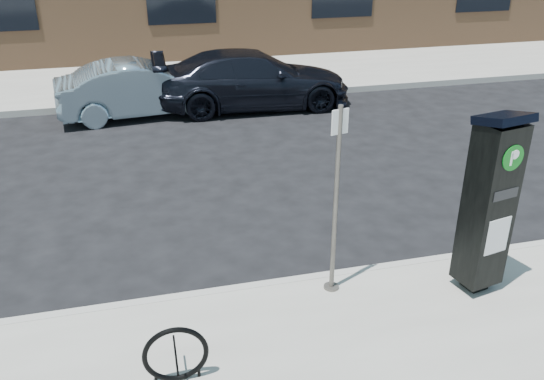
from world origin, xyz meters
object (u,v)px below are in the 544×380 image
object	(u,v)px
sign_pole	(336,204)
car_silver	(142,89)
parking_kiosk	(489,203)
bike_rack	(176,355)
car_dark	(252,79)

from	to	relation	value
sign_pole	car_silver	bearing A→B (deg)	89.93
parking_kiosk	bike_rack	bearing A→B (deg)	178.90
parking_kiosk	car_silver	bearing A→B (deg)	101.45
bike_rack	car_dark	distance (m)	9.16
sign_pole	car_silver	xyz separation A→B (m)	(-1.78, 7.70, -0.64)
parking_kiosk	bike_rack	size ratio (longest dim) A/B	3.52
sign_pole	bike_rack	world-z (taller)	sign_pole
sign_pole	car_dark	bearing A→B (deg)	71.24
car_dark	sign_pole	bearing A→B (deg)	176.25
car_silver	car_dark	bearing A→B (deg)	-96.60
sign_pole	bike_rack	distance (m)	2.33
parking_kiosk	car_silver	xyz separation A→B (m)	(-3.44, 8.10, -0.65)
car_silver	car_dark	world-z (taller)	car_dark
bike_rack	car_silver	size ratio (longest dim) A/B	0.16
parking_kiosk	car_dark	distance (m)	8.17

